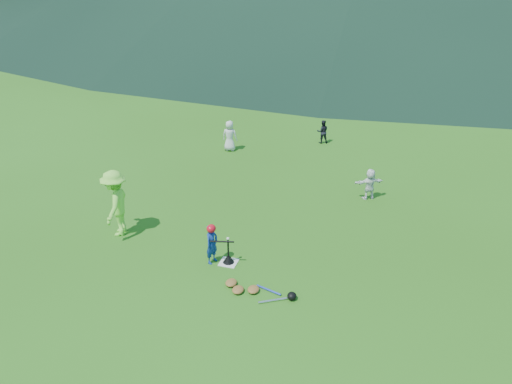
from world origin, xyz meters
TOP-DOWN VIEW (x-y plane):
  - ground at (0.00, 0.00)m, footprint 120.00×120.00m
  - home_plate at (0.00, 0.00)m, footprint 0.45×0.45m
  - baseball at (0.00, 0.00)m, footprint 0.08×0.08m
  - batter_child at (-0.42, -0.08)m, footprint 0.37×0.46m
  - adult_coach at (-3.53, 0.52)m, footprint 1.00×1.40m
  - fielder_a at (-2.67, 7.69)m, footprint 0.62×0.42m
  - fielder_b at (0.78, 9.64)m, footprint 0.58×0.51m
  - fielder_d at (3.16, 4.87)m, footprint 1.00×0.74m
  - batting_tee at (0.00, 0.00)m, footprint 0.30×0.30m
  - batter_gear at (-0.39, -0.08)m, footprint 0.73×0.26m
  - equipment_pile at (0.98, -1.00)m, footprint 1.80×0.70m
  - outfield_fence at (0.00, 28.00)m, footprint 70.07×0.08m

SIDE VIEW (x-z plane):
  - ground at x=0.00m, z-range 0.00..0.00m
  - home_plate at x=0.00m, z-range 0.00..0.02m
  - equipment_pile at x=0.98m, z-range -0.03..0.16m
  - batting_tee at x=0.00m, z-range -0.21..0.47m
  - fielder_b at x=0.78m, z-range 0.00..1.00m
  - fielder_d at x=3.16m, z-range 0.00..1.05m
  - batter_child at x=-0.42m, z-range 0.00..1.09m
  - fielder_a at x=-2.67m, z-range 0.00..1.24m
  - outfield_fence at x=0.00m, z-range 0.03..1.36m
  - baseball at x=0.00m, z-range 0.70..0.78m
  - adult_coach at x=-3.53m, z-range 0.00..1.96m
  - batter_gear at x=-0.39m, z-range 0.76..1.21m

